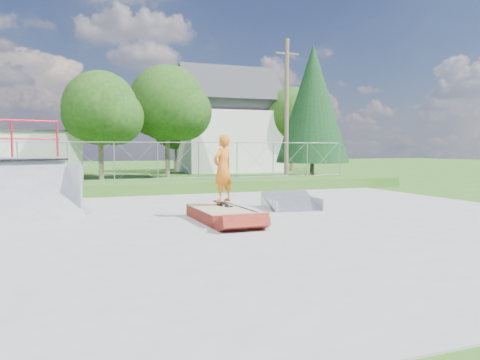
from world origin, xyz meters
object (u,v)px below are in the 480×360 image
at_px(grind_box, 219,215).
at_px(skater, 223,171).
at_px(quarter_pipe, 21,169).
at_px(flat_bank_ramp, 292,202).

relative_size(grind_box, skater, 1.33).
relative_size(grind_box, quarter_pipe, 0.88).
height_order(quarter_pipe, skater, quarter_pipe).
bearing_deg(grind_box, flat_bank_ramp, 25.58).
distance_m(quarter_pipe, skater, 5.72).
relative_size(quarter_pipe, flat_bank_ramp, 1.67).
bearing_deg(grind_box, skater, 57.54).
bearing_deg(skater, grind_box, 28.64).
relative_size(grind_box, flat_bank_ramp, 1.47).
xyz_separation_m(quarter_pipe, skater, (5.37, -1.97, -0.07)).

